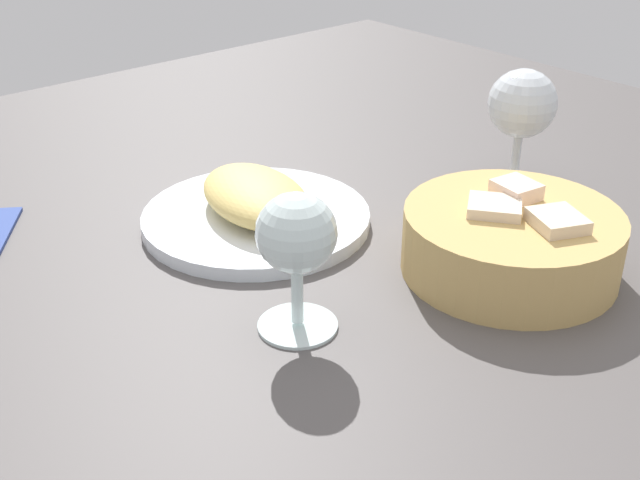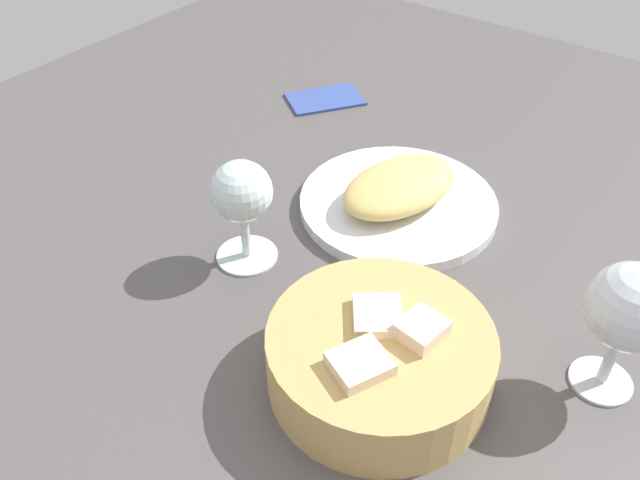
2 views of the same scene
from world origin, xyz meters
TOP-DOWN VIEW (x-y plane):
  - ground_plane at (0.00, 0.00)cm, footprint 140.00×140.00cm
  - plate at (-11.11, -2.38)cm, footprint 23.50×23.50cm
  - omelette at (-11.11, -2.38)cm, footprint 17.42×12.87cm
  - lettuce_garnish at (-16.62, -2.06)cm, footprint 4.90×4.90cm
  - bread_basket at (11.90, 9.69)cm, footprint 19.90×19.90cm
  - wine_glass_near at (6.23, -11.07)cm, footprint 6.74×6.74cm
  - wine_glass_far at (0.26, 25.92)cm, footprint 7.58×7.58cm
  - folded_napkin at (-27.63, -25.43)cm, footprint 13.03×12.03cm

SIDE VIEW (x-z plane):
  - ground_plane at x=0.00cm, z-range -2.00..0.00cm
  - folded_napkin at x=-27.63cm, z-range 0.00..0.80cm
  - plate at x=-11.11cm, z-range 0.00..1.40cm
  - lettuce_garnish at x=-16.62cm, z-range 1.40..3.06cm
  - bread_basket at x=11.90cm, z-range -0.59..6.96cm
  - omelette at x=-11.11cm, z-range 1.40..5.20cm
  - wine_glass_near at x=6.23cm, z-range 1.95..14.06cm
  - wine_glass_far at x=0.26cm, z-range 2.48..15.93cm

